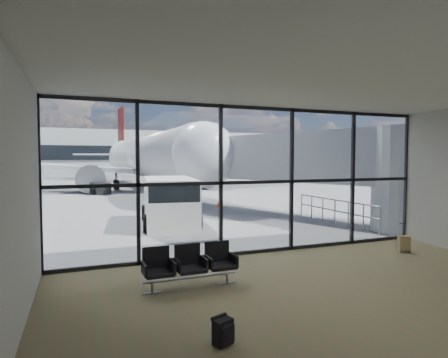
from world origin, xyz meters
TOP-DOWN VIEW (x-y plane):
  - ground at (0.00, 40.00)m, footprint 220.00×220.00m
  - lounge_shell at (0.00, -4.80)m, footprint 12.02×8.01m
  - glass_curtain_wall at (0.00, 0.00)m, footprint 12.10×0.12m
  - jet_bridge at (4.90, 7.07)m, footprint 8.00×16.50m
  - apron_railing at (5.60, 3.50)m, footprint 0.06×5.46m
  - far_terminal at (-0.59, 61.97)m, footprint 80.00×12.20m
  - tree_5 at (-15.00, 72.00)m, footprint 6.27×6.27m
  - seating_row at (-2.78, -2.16)m, footprint 2.14×0.62m
  - backpack at (-3.03, -4.96)m, footprint 0.35×0.35m
  - suitcase at (4.30, -1.57)m, footprint 0.39×0.33m
  - airliner at (1.13, 27.80)m, footprint 34.08×39.45m
  - service_van at (-1.41, 5.82)m, footprint 2.84×5.01m
  - belt_loader at (-3.64, 23.09)m, footprint 2.15×3.76m
  - traffic_cone_b at (-0.14, 11.81)m, footprint 0.36×0.36m
  - traffic_cone_c at (2.86, 10.99)m, footprint 0.38×0.38m

SIDE VIEW (x-z plane):
  - ground at x=0.00m, z-range 0.00..0.00m
  - backpack at x=-3.03m, z-range -0.01..0.44m
  - traffic_cone_b at x=-0.14m, z-range -0.01..0.51m
  - traffic_cone_c at x=2.86m, z-range -0.01..0.53m
  - suitcase at x=4.30m, z-range -0.18..0.73m
  - seating_row at x=-2.78m, z-range 0.05..1.00m
  - belt_loader at x=-3.64m, z-range -0.27..1.38m
  - apron_railing at x=5.60m, z-range 0.16..1.27m
  - service_van at x=-1.41m, z-range 0.03..2.10m
  - glass_curtain_wall at x=0.00m, z-range 0.00..4.50m
  - lounge_shell at x=0.00m, z-range 0.40..4.91m
  - jet_bridge at x=4.90m, z-range 0.59..4.92m
  - airliner at x=1.13m, z-range -1.98..8.18m
  - far_terminal at x=-0.59m, z-range -1.29..9.71m
  - tree_5 at x=-15.00m, z-range 1.36..10.39m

